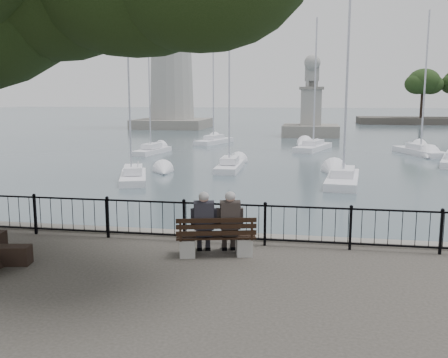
% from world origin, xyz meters
% --- Properties ---
extents(harbor, '(260.00, 260.00, 1.20)m').
position_xyz_m(harbor, '(0.00, 3.00, -0.50)').
color(harbor, slate).
rests_on(harbor, ground).
extents(railing, '(22.06, 0.06, 1.00)m').
position_xyz_m(railing, '(0.00, 2.50, 0.56)').
color(railing, black).
rests_on(railing, ground).
extents(bench, '(1.85, 0.93, 0.94)m').
position_xyz_m(bench, '(-0.01, 1.51, 0.33)').
color(bench, gray).
rests_on(bench, ground).
extents(person_left, '(0.53, 0.80, 1.48)m').
position_xyz_m(person_left, '(-0.30, 1.55, 0.68)').
color(person_left, black).
rests_on(person_left, ground).
extents(person_right, '(0.53, 0.80, 1.48)m').
position_xyz_m(person_right, '(0.27, 1.69, 0.68)').
color(person_right, black).
rests_on(person_right, ground).
extents(lighthouse, '(10.10, 10.10, 30.86)m').
position_xyz_m(lighthouse, '(-18.00, 62.00, 12.01)').
color(lighthouse, slate).
rests_on(lighthouse, ground).
extents(lion_monument, '(6.38, 6.38, 9.31)m').
position_xyz_m(lion_monument, '(2.00, 49.93, 1.36)').
color(lion_monument, slate).
rests_on(lion_monument, ground).
extents(sailboat_a, '(2.80, 4.97, 8.25)m').
position_xyz_m(sailboat_a, '(-7.51, 16.64, -0.73)').
color(sailboat_a, white).
rests_on(sailboat_a, ground).
extents(sailboat_b, '(1.41, 4.80, 10.77)m').
position_xyz_m(sailboat_b, '(-2.95, 21.65, -0.66)').
color(sailboat_b, white).
rests_on(sailboat_b, ground).
extents(sailboat_c, '(2.17, 5.80, 11.42)m').
position_xyz_m(sailboat_c, '(3.77, 17.64, -0.67)').
color(sailboat_c, white).
rests_on(sailboat_c, ground).
extents(sailboat_e, '(2.07, 4.95, 11.30)m').
position_xyz_m(sailboat_e, '(-10.67, 29.64, -0.65)').
color(sailboat_e, white).
rests_on(sailboat_e, ground).
extents(sailboat_f, '(3.40, 6.21, 11.23)m').
position_xyz_m(sailboat_f, '(2.28, 34.49, -0.68)').
color(sailboat_f, white).
rests_on(sailboat_f, ground).
extents(sailboat_g, '(3.46, 6.16, 11.26)m').
position_xyz_m(sailboat_g, '(10.63, 32.44, -0.68)').
color(sailboat_g, white).
rests_on(sailboat_g, ground).
extents(sailboat_h, '(3.15, 5.82, 12.74)m').
position_xyz_m(sailboat_h, '(-7.31, 38.92, -0.64)').
color(sailboat_h, white).
rests_on(sailboat_h, ground).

